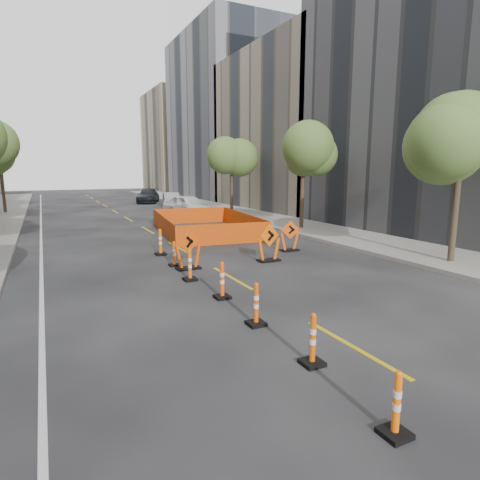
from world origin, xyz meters
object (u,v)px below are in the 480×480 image
channelizer_5 (174,254)px  channelizer_4 (190,265)px  channelizer_3 (222,280)px  parked_car_far (148,196)px  channelizer_0 (397,404)px  channelizer_1 (313,339)px  parked_car_near (188,205)px  chevron_sign_center (269,243)px  channelizer_6 (160,242)px  parked_car_mid (171,200)px  chevron_sign_right (290,236)px  channelizer_2 (256,304)px  chevron_sign_left (188,249)px

channelizer_5 → channelizer_4: bearing=-93.3°
channelizer_3 → parked_car_far: size_ratio=0.21×
channelizer_0 → channelizer_1: (0.20, 2.18, 0.03)m
parked_car_near → parked_car_far: 13.72m
chevron_sign_center → parked_car_far: 30.52m
parked_car_far → channelizer_3: bearing=-79.7°
channelizer_5 → channelizer_6: 2.18m
channelizer_5 → parked_car_mid: parked_car_mid is taller
chevron_sign_right → channelizer_0: bearing=-95.1°
channelizer_3 → parked_car_mid: 28.64m
channelizer_0 → channelizer_3: bearing=87.7°
channelizer_1 → chevron_sign_center: bearing=65.2°
channelizer_3 → channelizer_2: bearing=-92.2°
channelizer_6 → chevron_sign_left: (0.26, -2.89, 0.17)m
channelizer_2 → channelizer_6: channelizer_6 is taller
channelizer_0 → chevron_sign_left: bearing=87.2°
channelizer_4 → chevron_sign_center: bearing=18.9°
channelizer_5 → chevron_sign_center: size_ratio=0.64×
channelizer_2 → channelizer_4: bearing=91.6°
chevron_sign_left → parked_car_mid: (6.57, 24.16, -0.04)m
chevron_sign_right → parked_car_far: (0.56, 29.06, 0.05)m
channelizer_1 → channelizer_3: channelizer_3 is taller
channelizer_4 → channelizer_6: size_ratio=0.95×
channelizer_0 → parked_car_far: bearing=81.2°
channelizer_4 → channelizer_6: channelizer_6 is taller
channelizer_1 → parked_car_near: size_ratio=0.21×
chevron_sign_center → parked_car_far: bearing=77.7°
channelizer_1 → chevron_sign_right: chevron_sign_right is taller
channelizer_0 → channelizer_3: 6.55m
channelizer_6 → chevron_sign_center: (3.57, -3.07, 0.18)m
channelizer_2 → parked_car_far: bearing=80.4°
channelizer_3 → chevron_sign_right: (5.43, 4.84, 0.16)m
chevron_sign_left → parked_car_far: 30.78m
channelizer_1 → channelizer_5: bearing=90.1°
channelizer_5 → parked_car_far: 30.15m
channelizer_5 → chevron_sign_right: 5.53m
channelizer_6 → parked_car_far: 28.00m
channelizer_2 → channelizer_6: bearing=89.6°
chevron_sign_center → parked_car_near: bearing=74.4°
parked_car_far → chevron_sign_right: bearing=-70.8°
channelizer_0 → channelizer_5: channelizer_0 is taller
channelizer_2 → chevron_sign_left: bearing=86.8°
chevron_sign_center → chevron_sign_right: bearing=28.3°
channelizer_4 → parked_car_mid: parked_car_mid is taller
channelizer_4 → parked_car_far: parked_car_far is taller
channelizer_5 → chevron_sign_left: size_ratio=0.65×
channelizer_5 → channelizer_0: bearing=-91.0°
channelizer_2 → channelizer_3: bearing=87.8°
parked_car_mid → channelizer_3: bearing=-91.9°
channelizer_4 → chevron_sign_left: chevron_sign_left is taller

